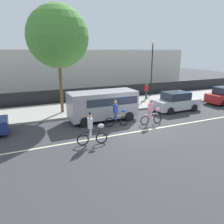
{
  "coord_description": "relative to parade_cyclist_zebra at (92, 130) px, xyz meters",
  "views": [
    {
      "loc": [
        -7.23,
        -11.91,
        5.05
      ],
      "look_at": [
        -1.34,
        1.2,
        1.0
      ],
      "focal_mm": 35.0,
      "sensor_mm": 36.0,
      "label": 1
    }
  ],
  "objects": [
    {
      "name": "ground_plane",
      "position": [
        3.61,
        1.21,
        -0.84
      ],
      "size": [
        80.0,
        80.0,
        0.0
      ],
      "primitive_type": "plane",
      "color": "#38383A"
    },
    {
      "name": "road_centre_line",
      "position": [
        3.61,
        0.71,
        -0.84
      ],
      "size": [
        36.0,
        0.14,
        0.01
      ],
      "primitive_type": "cube",
      "color": "beige",
      "rests_on": "ground"
    },
    {
      "name": "sidewalk_curb",
      "position": [
        3.61,
        7.71,
        -0.77
      ],
      "size": [
        60.0,
        5.0,
        0.15
      ],
      "primitive_type": "cube",
      "color": "#9E9B93",
      "rests_on": "ground"
    },
    {
      "name": "fence_line",
      "position": [
        3.61,
        10.61,
        -0.14
      ],
      "size": [
        40.0,
        0.08,
        1.4
      ],
      "primitive_type": "cube",
      "color": "black",
      "rests_on": "ground"
    },
    {
      "name": "building_backdrop",
      "position": [
        5.1,
        19.21,
        1.74
      ],
      "size": [
        28.0,
        8.0,
        5.16
      ],
      "primitive_type": "cube",
      "color": "beige",
      "rests_on": "ground"
    },
    {
      "name": "parade_cyclist_zebra",
      "position": [
        0.0,
        0.0,
        0.0
      ],
      "size": [
        1.71,
        0.53,
        1.92
      ],
      "color": "black",
      "rests_on": "ground"
    },
    {
      "name": "parade_cyclist_cobalt",
      "position": [
        2.55,
        2.2,
        0.0
      ],
      "size": [
        1.72,
        0.5,
        1.92
      ],
      "color": "black",
      "rests_on": "ground"
    },
    {
      "name": "parade_cyclist_pink",
      "position": [
        4.96,
        1.59,
        0.0
      ],
      "size": [
        1.72,
        0.5,
        1.92
      ],
      "color": "black",
      "rests_on": "ground"
    },
    {
      "name": "parked_van_grey",
      "position": [
        2.25,
        3.91,
        0.44
      ],
      "size": [
        5.0,
        2.22,
        2.18
      ],
      "color": "#99999E",
      "rests_on": "ground"
    },
    {
      "name": "parked_car_silver",
      "position": [
        9.01,
        3.85,
        -0.06
      ],
      "size": [
        4.1,
        1.92,
        1.64
      ],
      "color": "#B7BABF",
      "rests_on": "ground"
    },
    {
      "name": "street_lamp_post",
      "position": [
        10.27,
        9.62,
        3.15
      ],
      "size": [
        0.36,
        0.36,
        5.86
      ],
      "color": "black",
      "rests_on": "sidewalk_curb"
    },
    {
      "name": "street_tree_near_lamp",
      "position": [
        -0.23,
        6.87,
        5.22
      ],
      "size": [
        4.7,
        4.7,
        8.28
      ],
      "color": "brown",
      "rests_on": "sidewalk_curb"
    },
    {
      "name": "pedestrian_onlooker",
      "position": [
        8.84,
        8.3,
        0.17
      ],
      "size": [
        0.32,
        0.2,
        1.62
      ],
      "color": "#33333D",
      "rests_on": "sidewalk_curb"
    }
  ]
}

